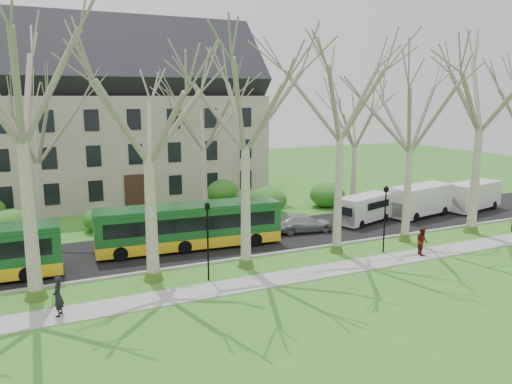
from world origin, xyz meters
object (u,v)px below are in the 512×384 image
at_px(sedan, 303,223).
at_px(van_c, 474,196).
at_px(bus_follow, 189,226).
at_px(pedestrian_b, 422,241).
at_px(van_a, 365,209).
at_px(van_b, 421,201).
at_px(pedestrian_a, 58,296).

bearing_deg(sedan, van_c, -81.35).
xyz_separation_m(bus_follow, van_c, (26.10, 0.30, -0.26)).
bearing_deg(sedan, pedestrian_b, -143.56).
distance_m(sedan, pedestrian_b, 8.91).
relative_size(sedan, van_a, 0.91).
relative_size(van_c, pedestrian_b, 3.26).
distance_m(van_b, pedestrian_a, 29.95).
relative_size(van_c, pedestrian_a, 3.02).
relative_size(van_a, van_c, 0.89).
xyz_separation_m(bus_follow, van_b, (20.26, 0.52, -0.21)).
bearing_deg(van_a, bus_follow, 164.46).
bearing_deg(pedestrian_a, sedan, 133.75).
distance_m(bus_follow, van_c, 26.10).
relative_size(bus_follow, pedestrian_b, 6.90).
bearing_deg(pedestrian_a, bus_follow, 150.64).
height_order(van_a, van_c, van_c).
relative_size(bus_follow, van_c, 2.11).
distance_m(sedan, van_c, 17.21).
bearing_deg(van_c, van_a, 165.91).
height_order(van_a, pedestrian_a, van_a).
bearing_deg(van_b, bus_follow, 170.79).
relative_size(bus_follow, pedestrian_a, 6.39).
bearing_deg(bus_follow, van_b, 5.51).
bearing_deg(van_b, pedestrian_b, -142.72).
relative_size(pedestrian_a, pedestrian_b, 1.08).
xyz_separation_m(pedestrian_a, pedestrian_b, (21.60, 0.02, -0.07)).
distance_m(van_c, pedestrian_a, 35.56).
height_order(sedan, pedestrian_a, pedestrian_a).
bearing_deg(van_a, van_c, -19.66).
height_order(sedan, van_c, van_c).
distance_m(bus_follow, van_a, 14.67).
distance_m(bus_follow, pedestrian_b, 15.04).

